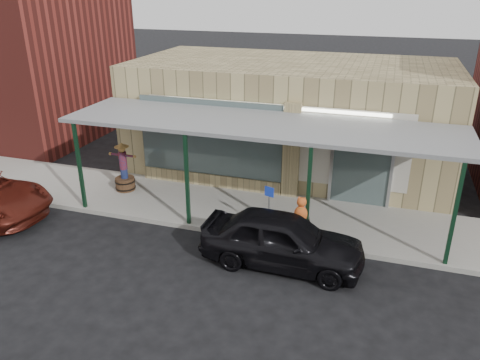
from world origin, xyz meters
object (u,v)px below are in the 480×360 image
(barrel_scarecrow, at_px, (124,174))
(barrel_pumpkin, at_px, (300,221))
(handicap_sign, at_px, (269,203))
(parked_sedan, at_px, (282,239))

(barrel_scarecrow, xyz_separation_m, barrel_pumpkin, (6.45, -0.92, -0.36))
(barrel_pumpkin, relative_size, handicap_sign, 0.49)
(handicap_sign, bearing_deg, barrel_pumpkin, 45.54)
(handicap_sign, height_order, parked_sedan, parked_sedan)
(parked_sedan, bearing_deg, handicap_sign, 29.31)
(barrel_pumpkin, bearing_deg, barrel_scarecrow, 171.90)
(barrel_scarecrow, xyz_separation_m, parked_sedan, (6.30, -2.71, -0.01))
(barrel_scarecrow, relative_size, barrel_pumpkin, 2.48)
(barrel_scarecrow, bearing_deg, handicap_sign, -13.17)
(barrel_scarecrow, height_order, barrel_pumpkin, barrel_scarecrow)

